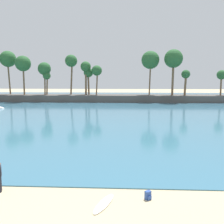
# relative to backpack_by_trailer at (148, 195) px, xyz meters

# --- Properties ---
(sea) EXTENTS (220.00, 89.71, 0.06)m
(sea) POSITION_rel_backpack_by_trailer_xyz_m (-3.26, 45.93, -0.18)
(sea) COLOR #386B84
(sea) RESTS_ON ground
(palm_headland) EXTENTS (82.71, 6.62, 13.52)m
(palm_headland) POSITION_rel_backpack_by_trailer_xyz_m (-7.46, 50.88, 4.54)
(palm_headland) COLOR #514C47
(palm_headland) RESTS_ON ground
(backpack_by_trailer) EXTENTS (0.37, 0.37, 0.44)m
(backpack_by_trailer) POSITION_rel_backpack_by_trailer_xyz_m (0.00, 0.00, 0.00)
(backpack_by_trailer) COLOR #2D4C9E
(backpack_by_trailer) RESTS_ON ground
(surfboard) EXTENTS (1.23, 2.15, 0.08)m
(surfboard) POSITION_rel_backpack_by_trailer_xyz_m (-2.24, -0.60, -0.17)
(surfboard) COLOR white
(surfboard) RESTS_ON ground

